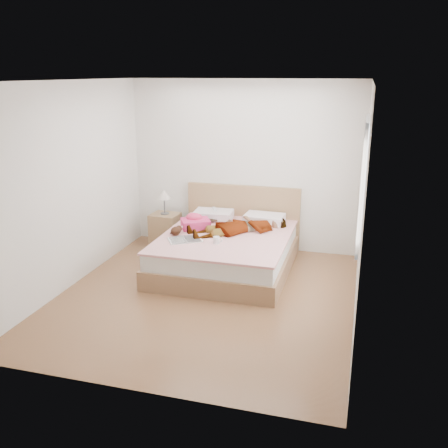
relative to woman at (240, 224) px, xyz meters
name	(u,v)px	position (x,y,z in m)	size (l,w,h in m)	color
ground	(206,297)	(-0.15, -1.19, -0.61)	(4.00, 4.00, 0.00)	#4D2E18
woman	(240,224)	(0.00, 0.00, 0.00)	(0.56, 1.50, 0.21)	white
hair	(211,217)	(-0.57, 0.45, -0.07)	(0.39, 0.48, 0.07)	black
phone	(215,209)	(-0.50, 0.40, 0.08)	(0.05, 0.10, 0.01)	silver
room_shell	(362,182)	(1.63, -0.89, 0.89)	(4.00, 4.00, 4.00)	white
bed	(228,249)	(-0.15, -0.15, -0.34)	(1.80, 2.08, 1.00)	brown
towel	(195,222)	(-0.67, -0.03, -0.02)	(0.50, 0.47, 0.21)	#D73A61
magazine	(185,240)	(-0.61, -0.61, -0.09)	(0.53, 0.48, 0.03)	white
coffee_mug	(217,240)	(-0.17, -0.62, -0.05)	(0.13, 0.10, 0.10)	silver
plush_toy	(176,230)	(-0.82, -0.41, -0.04)	(0.16, 0.23, 0.12)	black
nightstand	(165,227)	(-1.36, 0.49, -0.31)	(0.45, 0.41, 0.92)	brown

